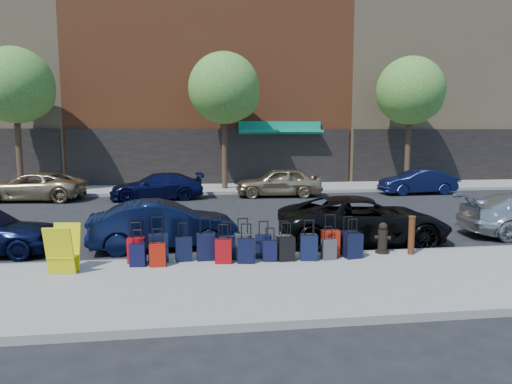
{
  "coord_description": "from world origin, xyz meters",
  "views": [
    {
      "loc": [
        -1.17,
        -15.26,
        3.08
      ],
      "look_at": [
        0.71,
        -1.5,
        1.32
      ],
      "focal_mm": 32.0,
      "sensor_mm": 36.0,
      "label": 1
    }
  ],
  "objects": [
    {
      "name": "suitcase_front_7",
      "position": [
        0.92,
        -4.84,
        0.43
      ],
      "size": [
        0.37,
        0.21,
        0.89
      ],
      "rotation": [
        0.0,
        0.0,
        -0.02
      ],
      "color": "#404046",
      "rests_on": "sidewalk_near"
    },
    {
      "name": "suitcase_front_8",
      "position": [
        1.56,
        -4.77,
        0.42
      ],
      "size": [
        0.38,
        0.24,
        0.87
      ],
      "rotation": [
        0.0,
        0.0,
        -0.11
      ],
      "color": "#343438",
      "rests_on": "sidewalk_near"
    },
    {
      "name": "car_far_1",
      "position": [
        -2.9,
        6.63,
        0.63
      ],
      "size": [
        4.48,
        2.11,
        1.26
      ],
      "primitive_type": "imported",
      "rotation": [
        0.0,
        0.0,
        -1.49
      ],
      "color": "#0C0F35",
      "rests_on": "ground"
    },
    {
      "name": "suitcase_back_4",
      "position": [
        -0.53,
        -5.1,
        0.43
      ],
      "size": [
        0.4,
        0.25,
        0.9
      ],
      "rotation": [
        0.0,
        0.0,
        -0.1
      ],
      "color": "maroon",
      "rests_on": "sidewalk_near"
    },
    {
      "name": "suitcase_back_9",
      "position": [
        1.95,
        -5.12,
        0.4
      ],
      "size": [
        0.35,
        0.23,
        0.79
      ],
      "rotation": [
        0.0,
        0.0,
        0.12
      ],
      "color": "#3B3B40",
      "rests_on": "sidewalk_near"
    },
    {
      "name": "display_rack",
      "position": [
        -3.95,
        -5.38,
        0.66
      ],
      "size": [
        0.65,
        0.7,
        1.03
      ],
      "rotation": [
        0.0,
        0.0,
        -0.13
      ],
      "color": "yellow",
      "rests_on": "sidewalk_near"
    },
    {
      "name": "building_center",
      "position": [
        0.0,
        17.99,
        9.98
      ],
      "size": [
        17.0,
        12.85,
        20.0
      ],
      "color": "brown",
      "rests_on": "ground"
    },
    {
      "name": "suitcase_back_10",
      "position": [
        2.56,
        -5.09,
        0.44
      ],
      "size": [
        0.43,
        0.29,
        0.94
      ],
      "rotation": [
        0.0,
        0.0,
        0.17
      ],
      "color": "black",
      "rests_on": "sidewalk_near"
    },
    {
      "name": "suitcase_front_0",
      "position": [
        -2.51,
        -4.79,
        0.44
      ],
      "size": [
        0.39,
        0.22,
        0.94
      ],
      "rotation": [
        0.0,
        0.0,
        -0.0
      ],
      "color": "#AF0B12",
      "rests_on": "sidewalk_near"
    },
    {
      "name": "tree_right",
      "position": [
        11.14,
        9.5,
        5.41
      ],
      "size": [
        3.8,
        3.8,
        7.27
      ],
      "color": "black",
      "rests_on": "sidewalk_far"
    },
    {
      "name": "suitcase_front_6",
      "position": [
        0.45,
        -4.75,
        0.43
      ],
      "size": [
        0.39,
        0.25,
        0.89
      ],
      "rotation": [
        0.0,
        0.0,
        -0.15
      ],
      "color": "black",
      "rests_on": "sidewalk_near"
    },
    {
      "name": "suitcase_back_7",
      "position": [
        0.94,
        -5.1,
        0.43
      ],
      "size": [
        0.38,
        0.22,
        0.9
      ],
      "rotation": [
        0.0,
        0.0,
        0.01
      ],
      "color": "black",
      "rests_on": "sidewalk_near"
    },
    {
      "name": "car_near_2",
      "position": [
        3.57,
        -3.05,
        0.67
      ],
      "size": [
        4.94,
        2.55,
        1.33
      ],
      "primitive_type": "imported",
      "rotation": [
        0.0,
        0.0,
        1.5
      ],
      "color": "black",
      "rests_on": "ground"
    },
    {
      "name": "suitcase_front_9",
      "position": [
        2.07,
        -4.84,
        0.47
      ],
      "size": [
        0.44,
        0.26,
        1.02
      ],
      "rotation": [
        0.0,
        0.0,
        -0.06
      ],
      "color": "#9D180A",
      "rests_on": "sidewalk_near"
    },
    {
      "name": "fire_hydrant",
      "position": [
        3.45,
        -4.72,
        0.5
      ],
      "size": [
        0.39,
        0.35,
        0.77
      ],
      "rotation": [
        0.0,
        0.0,
        -0.38
      ],
      "color": "black",
      "rests_on": "sidewalk_near"
    },
    {
      "name": "building_right",
      "position": [
        16.0,
        17.99,
        8.98
      ],
      "size": [
        15.0,
        12.12,
        18.0
      ],
      "color": "#937B5A",
      "rests_on": "ground"
    },
    {
      "name": "ground",
      "position": [
        0.0,
        0.0,
        0.0
      ],
      "size": [
        120.0,
        120.0,
        0.0
      ],
      "primitive_type": "plane",
      "color": "black",
      "rests_on": "ground"
    },
    {
      "name": "suitcase_back_6",
      "position": [
        0.55,
        -5.07,
        0.4
      ],
      "size": [
        0.35,
        0.24,
        0.78
      ],
      "rotation": [
        0.0,
        0.0,
        -0.15
      ],
      "color": "black",
      "rests_on": "sidewalk_near"
    },
    {
      "name": "car_far_2",
      "position": [
        3.0,
        6.88,
        0.72
      ],
      "size": [
        4.35,
        2.0,
        1.44
      ],
      "primitive_type": "imported",
      "rotation": [
        0.0,
        0.0,
        -1.64
      ],
      "color": "#9C845F",
      "rests_on": "ground"
    },
    {
      "name": "suitcase_front_4",
      "position": [
        -0.42,
        -4.78,
        0.43
      ],
      "size": [
        0.39,
        0.24,
        0.89
      ],
      "rotation": [
        0.0,
        0.0,
        0.11
      ],
      "color": "black",
      "rests_on": "sidewalk_near"
    },
    {
      "name": "suitcase_front_10",
      "position": [
        2.55,
        -4.78,
        0.45
      ],
      "size": [
        0.42,
        0.27,
        0.95
      ],
      "rotation": [
        0.0,
        0.0,
        0.15
      ],
      "color": "black",
      "rests_on": "sidewalk_near"
    },
    {
      "name": "suitcase_back_5",
      "position": [
        -0.02,
        -5.15,
        0.43
      ],
      "size": [
        0.41,
        0.28,
        0.91
      ],
      "rotation": [
        0.0,
        0.0,
        -0.16
      ],
      "color": "black",
      "rests_on": "sidewalk_near"
    },
    {
      "name": "tree_center",
      "position": [
        0.64,
        9.5,
        5.41
      ],
      "size": [
        3.8,
        3.8,
        7.27
      ],
      "color": "black",
      "rests_on": "sidewalk_far"
    },
    {
      "name": "suitcase_front_5",
      "position": [
        -0.04,
        -4.79,
        0.45
      ],
      "size": [
        0.41,
        0.24,
        0.97
      ],
      "rotation": [
        0.0,
        0.0,
        0.05
      ],
      "color": "#39393E",
      "rests_on": "sidewalk_near"
    },
    {
      "name": "car_far_0",
      "position": [
        -8.64,
        7.02,
        0.65
      ],
      "size": [
        4.92,
        2.68,
        1.31
      ],
      "primitive_type": "imported",
      "rotation": [
        0.0,
        0.0,
        -1.68
      ],
      "color": "tan",
      "rests_on": "ground"
    },
    {
      "name": "suitcase_back_1",
      "position": [
        -2.0,
        -5.15,
        0.42
      ],
      "size": [
        0.36,
        0.21,
        0.85
      ],
      "rotation": [
        0.0,
        0.0,
        0.01
      ],
      "color": "#971609",
      "rests_on": "sidewalk_near"
    },
    {
      "name": "sidewalk_far",
      "position": [
        0.0,
        10.0,
        0.07
      ],
      "size": [
        60.0,
        4.0,
        0.15
      ],
      "primitive_type": "cube",
      "color": "gray",
      "rests_on": "ground"
    },
    {
      "name": "curb_near",
      "position": [
        0.0,
        -4.48,
        0.07
      ],
      "size": [
        60.0,
        0.08,
        0.15
      ],
      "primitive_type": "cube",
      "color": "gray",
      "rests_on": "ground"
    },
    {
      "name": "suitcase_front_3",
      "position": [
        -0.92,
        -4.79,
        0.47
      ],
      "size": [
        0.43,
        0.25,
        1.01
      ],
      "rotation": [
        0.0,
        0.0,
        0.05
      ],
      "color": "black",
      "rests_on": "sidewalk_near"
    },
    {
      "name": "tree_left",
      "position": [
        -9.86,
        9.5,
        5.41
      ],
      "size": [
        3.8,
        3.8,
        7.27
      ],
      "color": "black",
      "rests_on": "sidewalk_far"
    },
    {
      "name": "sidewalk_near",
      "position": [
        0.0,
        -6.5,
        0.07
      ],
      "size": [
        60.0,
        4.0,
        0.15
      ],
      "primitive_type": "cube",
      "color": "gray",
      "rests_on": "ground"
    },
    {
      "name": "suitcase_front_1",
      "position": [
        -2.02,
        -4.79,
        0.48
      ],
      "size": [
        0.47,
        0.32,
        1.05
      ],
      "rotation": [
        0.0,
        0.0,
        0.19
      ],
      "color": "black",
      "rests_on": "sidewalk_near"
    },
    {
      "name": "suitcase_back_0",
      "position": [
        -2.45,
        -5.08,
        0.41
      ],
      "size": [
        0.36,
        0.23,
        0.82
      ],
      "rotation": [
        0.0,
        0.0,
        -0.08
      ],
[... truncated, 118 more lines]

